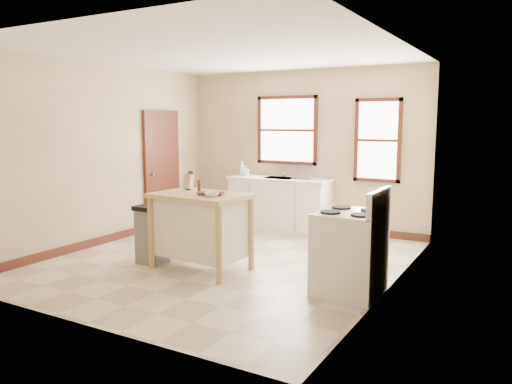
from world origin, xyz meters
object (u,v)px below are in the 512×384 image
at_px(dish_rack, 305,177).
at_px(bowl_c, 212,194).
at_px(pepper_grinder, 199,186).
at_px(soap_bottle_b, 246,171).
at_px(bowl_a, 203,193).
at_px(gas_stove, 350,241).
at_px(kitchen_island, 201,232).
at_px(knife_block, 189,182).
at_px(bowl_b, 219,194).
at_px(soap_bottle_a, 242,168).
at_px(trash_bin, 152,234).

distance_m(dish_rack, bowl_c, 2.77).
bearing_deg(bowl_c, pepper_grinder, 143.20).
height_order(soap_bottle_b, pepper_grinder, pepper_grinder).
bearing_deg(bowl_a, gas_stove, 4.78).
bearing_deg(kitchen_island, dish_rack, 87.82).
xyz_separation_m(soap_bottle_b, knife_block, (0.54, -2.43, 0.08)).
distance_m(knife_block, pepper_grinder, 0.22).
xyz_separation_m(knife_block, bowl_b, (0.64, -0.23, -0.08)).
bearing_deg(pepper_grinder, bowl_a, -47.03).
distance_m(soap_bottle_b, knife_block, 2.49).
distance_m(knife_block, bowl_b, 0.69).
bearing_deg(pepper_grinder, bowl_b, -22.80).
bearing_deg(dish_rack, bowl_a, -111.13).
bearing_deg(knife_block, bowl_c, -38.90).
relative_size(bowl_c, gas_stove, 0.15).
relative_size(dish_rack, bowl_b, 2.28).
bearing_deg(bowl_b, pepper_grinder, 157.20).
distance_m(soap_bottle_b, bowl_c, 3.02).
relative_size(kitchen_island, gas_stove, 1.02).
bearing_deg(soap_bottle_a, kitchen_island, -74.33).
bearing_deg(soap_bottle_a, pepper_grinder, -75.95).
xyz_separation_m(kitchen_island, knife_block, (-0.35, 0.23, 0.60)).
height_order(soap_bottle_b, bowl_a, soap_bottle_b).
bearing_deg(soap_bottle_a, knife_block, -80.16).
bearing_deg(bowl_a, kitchen_island, 140.40).
relative_size(soap_bottle_b, gas_stove, 0.15).
bearing_deg(kitchen_island, knife_block, 151.55).
height_order(dish_rack, trash_bin, dish_rack).
bearing_deg(bowl_a, soap_bottle_a, 111.47).
relative_size(dish_rack, bowl_c, 2.13).
distance_m(soap_bottle_a, bowl_b, 2.95).
relative_size(soap_bottle_b, bowl_b, 1.10).
relative_size(dish_rack, pepper_grinder, 2.51).
xyz_separation_m(soap_bottle_a, pepper_grinder, (0.84, -2.48, 0.02)).
bearing_deg(knife_block, bowl_a, -43.25).
distance_m(soap_bottle_a, gas_stove, 3.95).
height_order(soap_bottle_a, pepper_grinder, soap_bottle_a).
relative_size(dish_rack, kitchen_island, 0.31).
xyz_separation_m(bowl_b, bowl_c, (-0.02, -0.13, 0.01)).
relative_size(knife_block, bowl_a, 1.21).
bearing_deg(pepper_grinder, gas_stove, -2.72).
height_order(soap_bottle_b, kitchen_island, soap_bottle_b).
xyz_separation_m(dish_rack, kitchen_island, (-0.28, -2.63, -0.47)).
relative_size(pepper_grinder, bowl_c, 0.85).
distance_m(soap_bottle_a, kitchen_island, 2.88).
height_order(kitchen_island, bowl_c, bowl_c).
distance_m(soap_bottle_a, pepper_grinder, 2.61).
distance_m(bowl_c, gas_stove, 1.77).
bearing_deg(bowl_c, bowl_b, 81.97).
distance_m(soap_bottle_b, bowl_a, 2.91).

